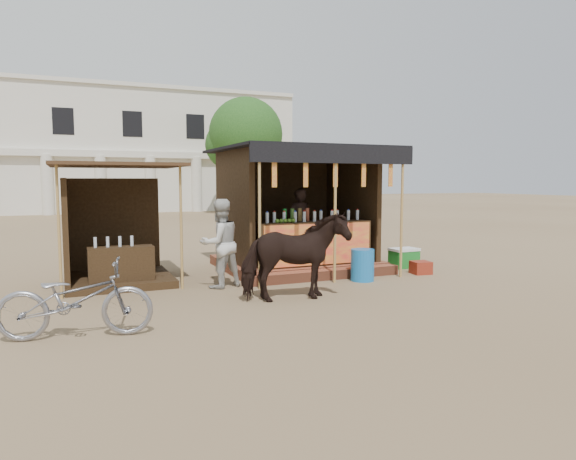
% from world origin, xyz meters
% --- Properties ---
extents(ground, '(120.00, 120.00, 0.00)m').
position_xyz_m(ground, '(0.00, 0.00, 0.00)').
color(ground, '#846B4C').
rests_on(ground, ground).
extents(main_stall, '(3.60, 3.61, 2.78)m').
position_xyz_m(main_stall, '(1.01, 3.36, 1.02)').
color(main_stall, '#984C32').
rests_on(main_stall, ground).
extents(secondary_stall, '(2.40, 2.40, 2.38)m').
position_xyz_m(secondary_stall, '(-3.17, 3.24, 0.85)').
color(secondary_stall, '#382514').
rests_on(secondary_stall, ground).
extents(cow, '(1.84, 0.93, 1.52)m').
position_xyz_m(cow, '(-0.38, 0.43, 0.76)').
color(cow, black).
rests_on(cow, ground).
extents(motorbike, '(2.03, 1.00, 1.02)m').
position_xyz_m(motorbike, '(-3.84, -0.35, 0.51)').
color(motorbike, gray).
rests_on(motorbike, ground).
extents(bystander, '(0.97, 0.85, 1.70)m').
position_xyz_m(bystander, '(-1.24, 2.00, 0.85)').
color(bystander, beige).
rests_on(bystander, ground).
extents(blue_barrel, '(0.53, 0.53, 0.65)m').
position_xyz_m(blue_barrel, '(1.62, 1.50, 0.33)').
color(blue_barrel, '#186AB5').
rests_on(blue_barrel, ground).
extents(red_crate, '(0.44, 0.42, 0.28)m').
position_xyz_m(red_crate, '(3.22, 1.67, 0.14)').
color(red_crate, maroon).
rests_on(red_crate, ground).
extents(cooler, '(0.65, 0.46, 0.46)m').
position_xyz_m(cooler, '(3.38, 2.50, 0.23)').
color(cooler, '#1A7825').
rests_on(cooler, ground).
extents(background_building, '(26.00, 7.45, 8.18)m').
position_xyz_m(background_building, '(-2.00, 29.94, 3.98)').
color(background_building, silver).
rests_on(background_building, ground).
extents(tree, '(4.50, 4.40, 7.00)m').
position_xyz_m(tree, '(5.81, 22.14, 4.63)').
color(tree, '#382314').
rests_on(tree, ground).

